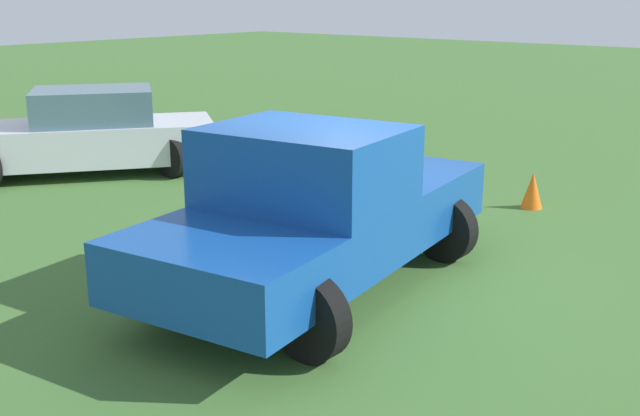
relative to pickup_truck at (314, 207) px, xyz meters
The scene contains 4 objects.
ground_plane 1.15m from the pickup_truck, 100.23° to the right, with size 80.00×80.00×0.00m, color #3D662D.
pickup_truck is the anchor object (origin of this frame).
sedan_near 6.97m from the pickup_truck, 14.20° to the right, with size 4.09×4.70×1.50m.
traffic_cone 4.66m from the pickup_truck, 94.95° to the right, with size 0.32×0.32×0.55m, color orange.
Camera 1 is at (-4.87, 6.57, 3.13)m, focal length 42.82 mm.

